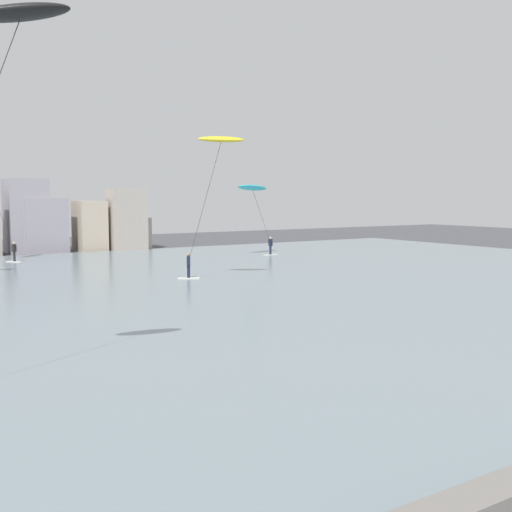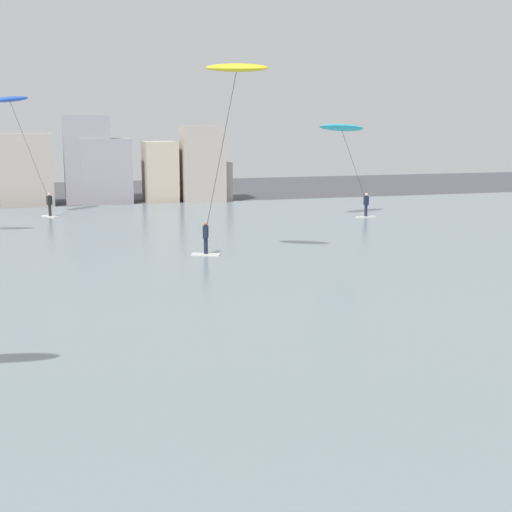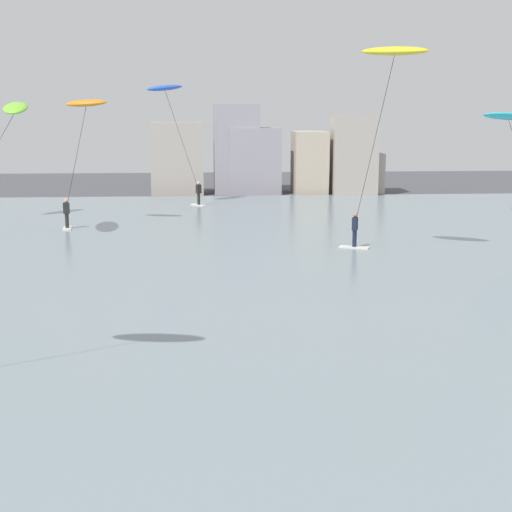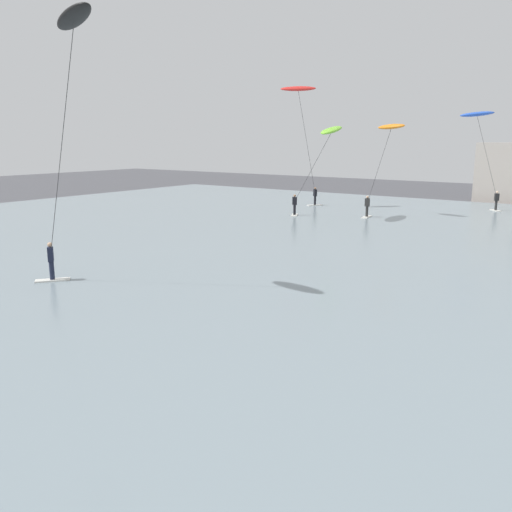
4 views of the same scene
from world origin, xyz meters
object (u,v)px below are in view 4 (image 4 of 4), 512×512
Objects in this scene: kitesurfer_lime at (329,136)px; kitesurfer_red at (300,101)px; kitesurfer_orange at (387,139)px; kitesurfer_black at (70,60)px; kitesurfer_blue at (479,123)px.

kitesurfer_red is at bearing 138.00° from kitesurfer_lime.
kitesurfer_red reaches higher than kitesurfer_orange.
kitesurfer_red is 1.48× the size of kitesurfer_lime.
kitesurfer_black reaches higher than kitesurfer_blue.
kitesurfer_orange is 8.81m from kitesurfer_red.
kitesurfer_red is (-8.18, 0.86, 3.15)m from kitesurfer_orange.
kitesurfer_lime is at bearing -118.80° from kitesurfer_blue.
kitesurfer_lime is 14.81m from kitesurfer_blue.
kitesurfer_blue is at bearing 33.18° from kitesurfer_red.
kitesurfer_red is at bearing -146.82° from kitesurfer_blue.
kitesurfer_orange is at bearing -115.38° from kitesurfer_blue.
kitesurfer_black is 36.21m from kitesurfer_blue.
kitesurfer_blue is (7.12, 12.94, 1.10)m from kitesurfer_lime.
kitesurfer_orange is 1.01× the size of kitesurfer_lime.
kitesurfer_blue reaches higher than kitesurfer_orange.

